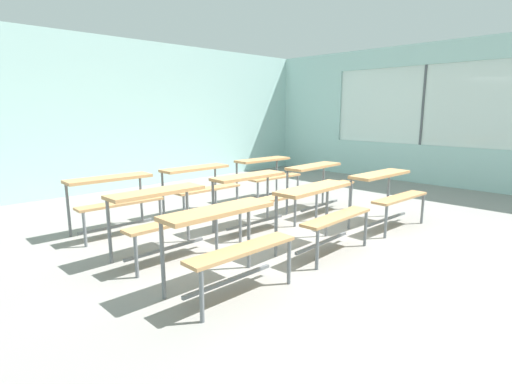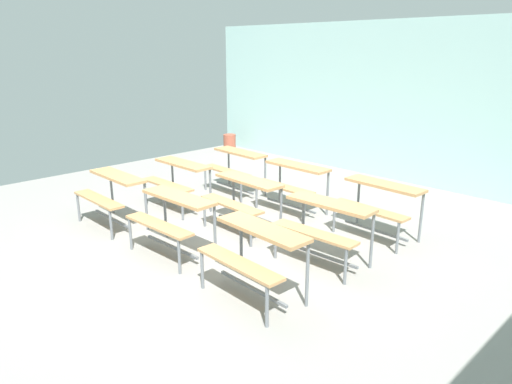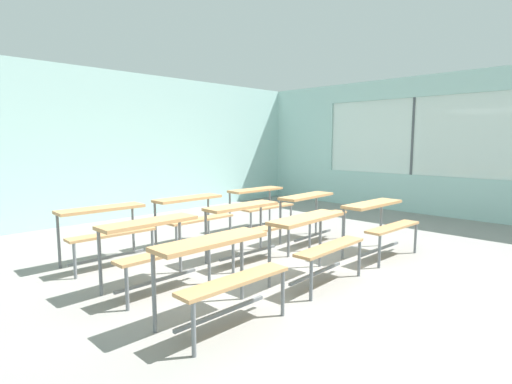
{
  "view_description": "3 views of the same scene",
  "coord_description": "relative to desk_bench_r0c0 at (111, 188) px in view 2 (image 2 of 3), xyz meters",
  "views": [
    {
      "loc": [
        -3.8,
        -3.3,
        1.6
      ],
      "look_at": [
        -0.17,
        0.42,
        0.53
      ],
      "focal_mm": 28.0,
      "sensor_mm": 36.0,
      "label": 1
    },
    {
      "loc": [
        4.42,
        -3.74,
        2.48
      ],
      "look_at": [
        -0.27,
        0.87,
        0.46
      ],
      "focal_mm": 32.92,
      "sensor_mm": 36.0,
      "label": 2
    },
    {
      "loc": [
        -3.8,
        -3.3,
        1.6
      ],
      "look_at": [
        0.52,
        0.97,
        0.82
      ],
      "focal_mm": 28.0,
      "sensor_mm": 36.0,
      "label": 3
    }
  ],
  "objects": [
    {
      "name": "ground",
      "position": [
        1.63,
        0.71,
        -0.59
      ],
      "size": [
        10.0,
        9.0,
        0.05
      ],
      "primitive_type": "cube",
      "color": "gray"
    },
    {
      "name": "wall_back",
      "position": [
        1.63,
        5.21,
        0.94
      ],
      "size": [
        10.0,
        0.12,
        3.0
      ],
      "primitive_type": "cube",
      "color": "#A8D1CC",
      "rests_on": "ground"
    },
    {
      "name": "desk_bench_r0c0",
      "position": [
        0.0,
        0.0,
        0.0
      ],
      "size": [
        1.1,
        0.6,
        0.74
      ],
      "rotation": [
        0.0,
        0.0,
        -0.01
      ],
      "color": "tan",
      "rests_on": "ground"
    },
    {
      "name": "desk_bench_r0c1",
      "position": [
        1.45,
        0.04,
        0.0
      ],
      "size": [
        1.12,
        0.64,
        0.74
      ],
      "rotation": [
        0.0,
        0.0,
        0.04
      ],
      "color": "tan",
      "rests_on": "ground"
    },
    {
      "name": "desk_bench_r0c2",
      "position": [
        2.92,
        0.02,
        0.0
      ],
      "size": [
        1.12,
        0.63,
        0.74
      ],
      "rotation": [
        0.0,
        0.0,
        -0.04
      ],
      "color": "tan",
      "rests_on": "ground"
    },
    {
      "name": "desk_bench_r1c0",
      "position": [
        0.04,
        1.12,
        0.0
      ],
      "size": [
        1.11,
        0.6,
        0.74
      ],
      "rotation": [
        0.0,
        0.0,
        0.01
      ],
      "color": "tan",
      "rests_on": "ground"
    },
    {
      "name": "desk_bench_r1c1",
      "position": [
        1.49,
        1.19,
        0.0
      ],
      "size": [
        1.12,
        0.63,
        0.74
      ],
      "rotation": [
        0.0,
        0.0,
        -0.03
      ],
      "color": "tan",
      "rests_on": "ground"
    },
    {
      "name": "desk_bench_r1c2",
      "position": [
        2.92,
        1.18,
        0.0
      ],
      "size": [
        1.13,
        0.64,
        0.74
      ],
      "rotation": [
        0.0,
        0.0,
        0.05
      ],
      "color": "tan",
      "rests_on": "ground"
    },
    {
      "name": "desk_bench_r2c0",
      "position": [
        0.06,
        2.35,
        0.0
      ],
      "size": [
        1.12,
        0.63,
        0.74
      ],
      "rotation": [
        0.0,
        0.0,
        -0.04
      ],
      "color": "tan",
      "rests_on": "ground"
    },
    {
      "name": "desk_bench_r2c1",
      "position": [
        1.42,
        2.32,
        0.0
      ],
      "size": [
        1.1,
        0.6,
        0.74
      ],
      "rotation": [
        0.0,
        0.0,
        -0.0
      ],
      "color": "tan",
      "rests_on": "ground"
    },
    {
      "name": "desk_bench_r2c2",
      "position": [
        2.93,
        2.35,
        0.0
      ],
      "size": [
        1.12,
        0.63,
        0.74
      ],
      "rotation": [
        0.0,
        0.0,
        -0.04
      ],
      "color": "tan",
      "rests_on": "ground"
    },
    {
      "name": "trash_bin",
      "position": [
        -2.67,
        4.61,
        -0.35
      ],
      "size": [
        0.31,
        0.31,
        0.43
      ],
      "primitive_type": "cylinder",
      "color": "#9E4C38",
      "rests_on": "ground"
    }
  ]
}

